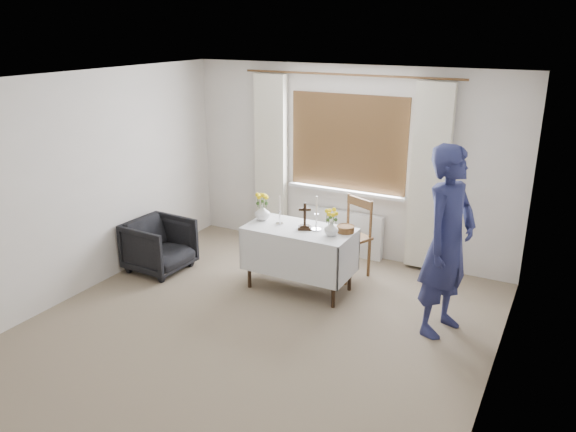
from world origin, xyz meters
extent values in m
plane|color=gray|center=(0.00, 0.00, 0.00)|extent=(5.00, 5.00, 0.00)
cube|color=silver|center=(-0.04, 1.17, 0.38)|extent=(1.24, 0.64, 0.76)
imported|color=black|center=(-1.84, 0.83, 0.33)|extent=(0.76, 0.74, 0.66)
imported|color=navy|center=(1.66, 1.02, 0.96)|extent=(0.65, 0.81, 1.92)
cube|color=silver|center=(0.00, 2.42, 0.30)|extent=(1.10, 0.10, 0.60)
imported|color=silver|center=(-0.56, 1.23, 0.85)|extent=(0.19, 0.19, 0.19)
imported|color=silver|center=(0.37, 1.13, 0.84)|extent=(0.16, 0.16, 0.17)
cylinder|color=brown|center=(0.48, 1.30, 0.80)|extent=(0.21, 0.21, 0.07)
camera|label=1|loc=(2.66, -4.20, 2.97)|focal=35.00mm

